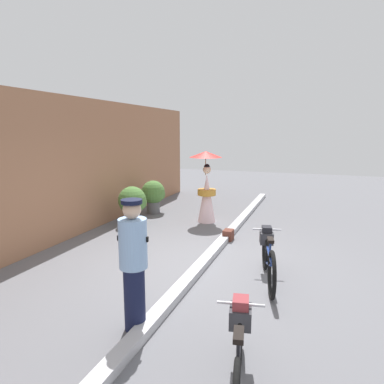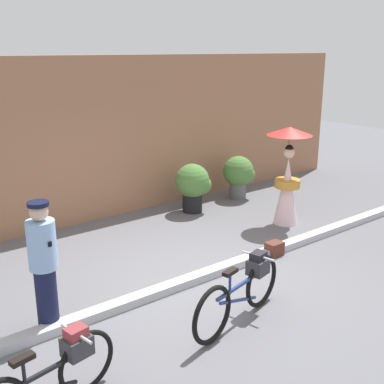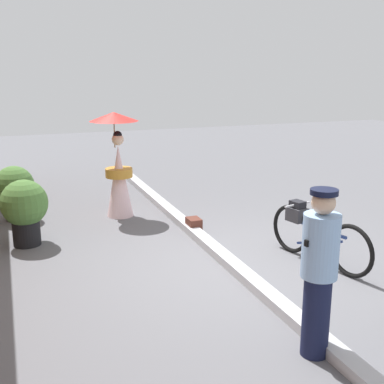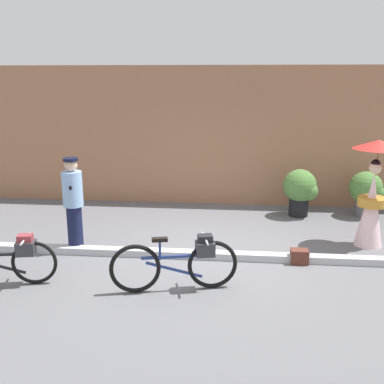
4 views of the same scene
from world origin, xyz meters
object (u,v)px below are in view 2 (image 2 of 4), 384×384
Objects in this scene: person_officer at (44,263)px; potted_plant_small at (194,184)px; bicycle_far_side at (242,290)px; potted_plant_by_door at (239,174)px; bicycle_near_officer at (52,374)px; backpack_on_pavement at (275,249)px; person_with_parasol at (288,174)px.

person_officer reaches higher than potted_plant_small.
potted_plant_by_door reaches higher than bicycle_far_side.
potted_plant_by_door is at bearing 32.85° from bicycle_near_officer.
potted_plant_small is (4.68, 3.82, 0.19)m from bicycle_near_officer.
backpack_on_pavement is at bearing -3.27° from person_officer.
bicycle_near_officer is 0.85× the size of person_with_parasol.
bicycle_far_side is 4.32m from potted_plant_small.
backpack_on_pavement is at bearing -97.47° from potted_plant_small.
potted_plant_by_door is at bearing 24.34° from person_officer.
bicycle_near_officer is 1.56× the size of potted_plant_small.
person_with_parasol reaches higher than person_officer.
person_with_parasol reaches higher than bicycle_near_officer.
person_officer is 1.59× the size of potted_plant_small.
potted_plant_small is (-1.00, 1.67, -0.39)m from person_with_parasol.
person_officer is at bearing 69.86° from bicycle_near_officer.
person_officer is 5.22m from person_with_parasol.
person_officer reaches higher than bicycle_far_side.
person_officer reaches higher than backpack_on_pavement.
person_with_parasol is at bearing -58.96° from potted_plant_small.
backpack_on_pavement is (-1.35, -0.96, -0.86)m from person_with_parasol.
potted_plant_small is (-1.41, -0.11, 0.02)m from potted_plant_by_door.
bicycle_far_side is 2.45m from person_officer.
potted_plant_by_door is at bearing 4.47° from potted_plant_small.
person_with_parasol is 6.75× the size of backpack_on_pavement.
person_with_parasol is (3.16, 2.08, 0.56)m from bicycle_far_side.
bicycle_far_side is (2.52, 0.08, 0.02)m from bicycle_near_officer.
bicycle_far_side is 1.09× the size of person_officer.
bicycle_far_side reaches higher than bicycle_near_officer.
potted_plant_by_door is 1.42m from potted_plant_small.
potted_plant_by_door is (0.41, 1.78, -0.41)m from person_with_parasol.
bicycle_near_officer is at bearing -147.15° from potted_plant_by_door.
bicycle_near_officer is 1.57m from person_officer.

